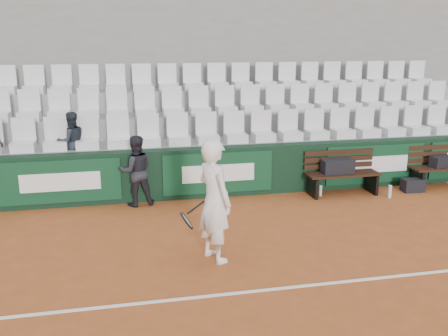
# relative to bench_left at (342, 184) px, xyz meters

# --- Properties ---
(ground) EXTENTS (80.00, 80.00, 0.00)m
(ground) POSITION_rel_bench_left_xyz_m (-2.34, -3.54, -0.23)
(ground) COLOR #A65025
(ground) RESTS_ON ground
(court_baseline) EXTENTS (18.00, 0.06, 0.01)m
(court_baseline) POSITION_rel_bench_left_xyz_m (-2.34, -3.54, -0.22)
(court_baseline) COLOR white
(court_baseline) RESTS_ON ground
(back_barrier) EXTENTS (18.00, 0.34, 1.00)m
(back_barrier) POSITION_rel_bench_left_xyz_m (-2.27, 0.45, 0.28)
(back_barrier) COLOR black
(back_barrier) RESTS_ON ground
(grandstand_tier_front) EXTENTS (18.00, 0.95, 1.00)m
(grandstand_tier_front) POSITION_rel_bench_left_xyz_m (-2.34, 1.09, 0.28)
(grandstand_tier_front) COLOR gray
(grandstand_tier_front) RESTS_ON ground
(grandstand_tier_mid) EXTENTS (18.00, 0.95, 1.45)m
(grandstand_tier_mid) POSITION_rel_bench_left_xyz_m (-2.34, 2.04, 0.50)
(grandstand_tier_mid) COLOR gray
(grandstand_tier_mid) RESTS_ON ground
(grandstand_tier_back) EXTENTS (18.00, 0.95, 1.90)m
(grandstand_tier_back) POSITION_rel_bench_left_xyz_m (-2.34, 2.99, 0.72)
(grandstand_tier_back) COLOR #969693
(grandstand_tier_back) RESTS_ON ground
(grandstand_rear_wall) EXTENTS (18.00, 0.30, 4.40)m
(grandstand_rear_wall) POSITION_rel_bench_left_xyz_m (-2.34, 3.61, 1.98)
(grandstand_rear_wall) COLOR gray
(grandstand_rear_wall) RESTS_ON ground
(seat_row_front) EXTENTS (11.90, 0.44, 0.63)m
(seat_row_front) POSITION_rel_bench_left_xyz_m (-2.34, 0.91, 1.09)
(seat_row_front) COLOR silver
(seat_row_front) RESTS_ON grandstand_tier_front
(seat_row_mid) EXTENTS (11.90, 0.44, 0.63)m
(seat_row_mid) POSITION_rel_bench_left_xyz_m (-2.34, 1.86, 1.54)
(seat_row_mid) COLOR silver
(seat_row_mid) RESTS_ON grandstand_tier_mid
(seat_row_back) EXTENTS (11.90, 0.44, 0.63)m
(seat_row_back) POSITION_rel_bench_left_xyz_m (-2.34, 2.81, 1.99)
(seat_row_back) COLOR silver
(seat_row_back) RESTS_ON grandstand_tier_back
(bench_left) EXTENTS (1.50, 0.56, 0.45)m
(bench_left) POSITION_rel_bench_left_xyz_m (0.00, 0.00, 0.00)
(bench_left) COLOR black
(bench_left) RESTS_ON ground
(bench_right) EXTENTS (1.50, 0.56, 0.45)m
(bench_right) POSITION_rel_bench_left_xyz_m (2.37, 0.04, 0.00)
(bench_right) COLOR #31190E
(bench_right) RESTS_ON ground
(sports_bag_left) EXTENTS (0.64, 0.28, 0.28)m
(sports_bag_left) POSITION_rel_bench_left_xyz_m (-0.11, 0.03, 0.36)
(sports_bag_left) COLOR black
(sports_bag_left) RESTS_ON bench_left
(sports_bag_right) EXTENTS (0.54, 0.35, 0.23)m
(sports_bag_right) POSITION_rel_bench_left_xyz_m (2.26, 0.05, 0.34)
(sports_bag_right) COLOR black
(sports_bag_right) RESTS_ON bench_right
(sports_bag_ground) EXTENTS (0.45, 0.28, 0.27)m
(sports_bag_ground) POSITION_rel_bench_left_xyz_m (1.52, -0.13, -0.09)
(sports_bag_ground) COLOR black
(sports_bag_ground) RESTS_ON ground
(water_bottle_near) EXTENTS (0.06, 0.06, 0.23)m
(water_bottle_near) POSITION_rel_bench_left_xyz_m (-0.48, -0.02, -0.11)
(water_bottle_near) COLOR silver
(water_bottle_near) RESTS_ON ground
(water_bottle_far) EXTENTS (0.07, 0.07, 0.26)m
(water_bottle_far) POSITION_rel_bench_left_xyz_m (0.84, -0.42, -0.10)
(water_bottle_far) COLOR silver
(water_bottle_far) RESTS_ON ground
(tennis_player) EXTENTS (0.82, 0.77, 1.78)m
(tennis_player) POSITION_rel_bench_left_xyz_m (-3.14, -2.48, 0.66)
(tennis_player) COLOR white
(tennis_player) RESTS_ON ground
(ball_kid) EXTENTS (0.73, 0.60, 1.36)m
(ball_kid) POSITION_rel_bench_left_xyz_m (-4.15, 0.18, 0.45)
(ball_kid) COLOR black
(ball_kid) RESTS_ON ground
(spectator_c) EXTENTS (0.69, 0.61, 1.18)m
(spectator_c) POSITION_rel_bench_left_xyz_m (-5.34, 0.96, 1.36)
(spectator_c) COLOR #1E252E
(spectator_c) RESTS_ON grandstand_tier_front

